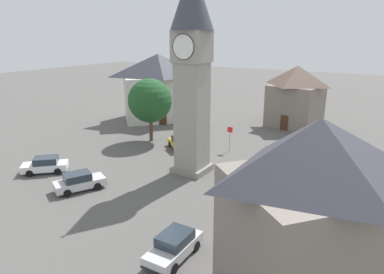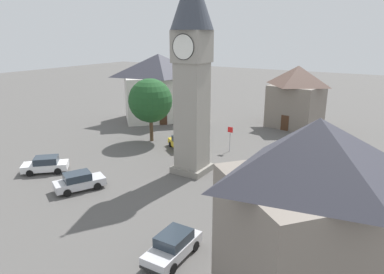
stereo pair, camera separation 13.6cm
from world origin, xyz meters
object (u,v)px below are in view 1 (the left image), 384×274
at_px(car_white_side, 180,143).
at_px(tree, 150,101).
at_px(car_red_corner, 174,246).
at_px(road_sign, 230,135).
at_px(car_blue_kerb, 79,181).
at_px(clock_tower, 192,56).
at_px(car_silver_kerb, 45,165).
at_px(car_black_far, 270,184).
at_px(building_shop_left, 158,87).
at_px(building_terrace_right, 311,213).
at_px(pedestrian, 285,153).
at_px(building_corner_back, 296,96).

distance_m(car_white_side, tree, 6.56).
distance_m(car_red_corner, road_sign, 20.11).
distance_m(car_blue_kerb, car_red_corner, 12.53).
xyz_separation_m(clock_tower, tree, (-9.47, 5.89, -5.81)).
distance_m(car_silver_kerb, car_red_corner, 18.37).
bearing_deg(car_black_far, car_white_side, 156.12).
bearing_deg(car_white_side, car_red_corner, -57.89).
bearing_deg(building_shop_left, building_terrace_right, -43.09).
distance_m(tree, building_shop_left, 11.30).
xyz_separation_m(car_silver_kerb, building_terrace_right, (25.17, -3.92, 3.97)).
relative_size(clock_tower, building_shop_left, 1.45).
xyz_separation_m(car_blue_kerb, tree, (-3.51, 14.39, 4.24)).
relative_size(car_blue_kerb, car_silver_kerb, 1.07).
bearing_deg(building_terrace_right, pedestrian, 109.53).
bearing_deg(road_sign, car_silver_kerb, -129.61).
xyz_separation_m(car_white_side, building_corner_back, (8.09, 17.13, 3.59)).
xyz_separation_m(tree, building_corner_back, (13.00, 16.18, -0.65)).
xyz_separation_m(tree, building_shop_left, (-5.91, 9.63, 0.03)).
relative_size(car_black_far, pedestrian, 2.44).
bearing_deg(building_terrace_right, car_silver_kerb, 171.14).
xyz_separation_m(building_corner_back, road_sign, (-3.03, -14.78, -2.45)).
bearing_deg(road_sign, building_terrace_right, -55.36).
xyz_separation_m(car_red_corner, building_corner_back, (-2.54, 34.07, 3.59)).
bearing_deg(car_silver_kerb, building_shop_left, 98.98).
height_order(car_blue_kerb, car_red_corner, same).
height_order(clock_tower, building_corner_back, clock_tower).
relative_size(pedestrian, tree, 0.22).
relative_size(car_white_side, building_corner_back, 0.51).
bearing_deg(tree, car_blue_kerb, -76.28).
bearing_deg(building_corner_back, clock_tower, -99.08).
bearing_deg(clock_tower, building_corner_back, 80.92).
distance_m(car_silver_kerb, tree, 14.23).
relative_size(tree, building_corner_back, 0.90).
bearing_deg(car_white_side, clock_tower, -47.27).
distance_m(car_red_corner, car_white_side, 19.99).
height_order(car_black_far, building_terrace_right, building_terrace_right).
xyz_separation_m(car_red_corner, car_black_far, (1.88, 11.40, 0.00)).
xyz_separation_m(pedestrian, building_shop_left, (-22.30, 8.61, 4.03)).
height_order(clock_tower, pedestrian, clock_tower).
height_order(car_red_corner, building_terrace_right, building_terrace_right).
distance_m(car_red_corner, building_shop_left, 35.16).
height_order(car_blue_kerb, road_sign, road_sign).
xyz_separation_m(car_white_side, building_terrace_right, (17.98, -16.35, 3.97)).
bearing_deg(building_corner_back, tree, -128.78).
bearing_deg(car_silver_kerb, building_terrace_right, -8.86).
distance_m(tree, building_terrace_right, 28.70).
xyz_separation_m(car_blue_kerb, car_white_side, (1.40, 13.43, 0.00)).
bearing_deg(car_white_side, pedestrian, 9.79).
xyz_separation_m(building_shop_left, building_terrace_right, (28.80, -26.94, -0.31)).
xyz_separation_m(car_silver_kerb, car_red_corner, (17.81, -4.50, 0.00)).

